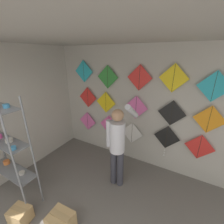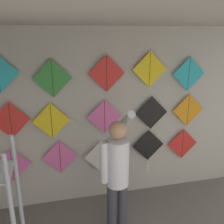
{
  "view_description": "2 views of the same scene",
  "coord_description": "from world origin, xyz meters",
  "px_view_note": "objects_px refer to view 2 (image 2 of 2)",
  "views": [
    {
      "loc": [
        1.11,
        0.16,
        2.59
      ],
      "look_at": [
        -0.48,
        3.01,
        1.33
      ],
      "focal_mm": 24.0,
      "sensor_mm": 36.0,
      "label": 1
    },
    {
      "loc": [
        -0.72,
        -0.36,
        2.7
      ],
      "look_at": [
        0.07,
        3.01,
        1.6
      ],
      "focal_mm": 40.0,
      "sensor_mm": 36.0,
      "label": 2
    }
  ],
  "objects_px": {
    "kite_7": "(105,117)",
    "kite_9": "(188,110)",
    "kite_11": "(52,78)",
    "kite_1": "(60,157)",
    "kite_5": "(10,120)",
    "kite_8": "(151,113)",
    "kite_14": "(189,74)",
    "kite_12": "(107,73)",
    "kite_0": "(12,165)",
    "kite_3": "(148,147)",
    "kite_6": "(51,121)",
    "kite_13": "(150,69)",
    "shopkeeper": "(117,171)",
    "kite_4": "(182,144)",
    "kite_2": "(101,156)"
  },
  "relations": [
    {
      "from": "kite_3",
      "to": "kite_13",
      "type": "xyz_separation_m",
      "value": [
        -0.03,
        0.0,
        1.32
      ]
    },
    {
      "from": "kite_12",
      "to": "kite_5",
      "type": "bearing_deg",
      "value": 180.0
    },
    {
      "from": "shopkeeper",
      "to": "kite_14",
      "type": "relative_size",
      "value": 3.25
    },
    {
      "from": "kite_3",
      "to": "kite_6",
      "type": "distance_m",
      "value": 1.67
    },
    {
      "from": "shopkeeper",
      "to": "kite_8",
      "type": "bearing_deg",
      "value": 42.47
    },
    {
      "from": "shopkeeper",
      "to": "kite_5",
      "type": "relative_size",
      "value": 3.25
    },
    {
      "from": "kite_7",
      "to": "kite_13",
      "type": "distance_m",
      "value": 1.01
    },
    {
      "from": "kite_1",
      "to": "kite_3",
      "type": "height_order",
      "value": "kite_3"
    },
    {
      "from": "kite_3",
      "to": "kite_13",
      "type": "bearing_deg",
      "value": 178.33
    },
    {
      "from": "shopkeeper",
      "to": "kite_9",
      "type": "bearing_deg",
      "value": 25.73
    },
    {
      "from": "kite_13",
      "to": "shopkeeper",
      "type": "bearing_deg",
      "value": -129.86
    },
    {
      "from": "kite_7",
      "to": "kite_11",
      "type": "relative_size",
      "value": 1.0
    },
    {
      "from": "kite_8",
      "to": "kite_13",
      "type": "relative_size",
      "value": 1.0
    },
    {
      "from": "kite_3",
      "to": "kite_4",
      "type": "distance_m",
      "value": 0.64
    },
    {
      "from": "kite_2",
      "to": "kite_14",
      "type": "xyz_separation_m",
      "value": [
        1.45,
        0.0,
        1.3
      ]
    },
    {
      "from": "kite_5",
      "to": "kite_13",
      "type": "bearing_deg",
      "value": 0.0
    },
    {
      "from": "kite_7",
      "to": "kite_9",
      "type": "bearing_deg",
      "value": 0.0
    },
    {
      "from": "kite_1",
      "to": "kite_5",
      "type": "height_order",
      "value": "kite_5"
    },
    {
      "from": "kite_7",
      "to": "kite_9",
      "type": "height_order",
      "value": "kite_9"
    },
    {
      "from": "kite_8",
      "to": "kite_14",
      "type": "height_order",
      "value": "kite_14"
    },
    {
      "from": "kite_2",
      "to": "kite_7",
      "type": "xyz_separation_m",
      "value": [
        0.07,
        0.0,
        0.68
      ]
    },
    {
      "from": "kite_8",
      "to": "kite_11",
      "type": "relative_size",
      "value": 1.0
    },
    {
      "from": "kite_0",
      "to": "kite_8",
      "type": "relative_size",
      "value": 1.0
    },
    {
      "from": "kite_3",
      "to": "kite_9",
      "type": "height_order",
      "value": "kite_9"
    },
    {
      "from": "kite_1",
      "to": "kite_13",
      "type": "xyz_separation_m",
      "value": [
        1.43,
        0.0,
        1.33
      ]
    },
    {
      "from": "shopkeeper",
      "to": "kite_0",
      "type": "relative_size",
      "value": 3.25
    },
    {
      "from": "shopkeeper",
      "to": "kite_12",
      "type": "distance_m",
      "value": 1.42
    },
    {
      "from": "kite_7",
      "to": "kite_2",
      "type": "bearing_deg",
      "value": 180.0
    },
    {
      "from": "kite_1",
      "to": "kite_5",
      "type": "distance_m",
      "value": 0.94
    },
    {
      "from": "kite_9",
      "to": "kite_14",
      "type": "height_order",
      "value": "kite_14"
    },
    {
      "from": "kite_1",
      "to": "kite_14",
      "type": "bearing_deg",
      "value": 0.0
    },
    {
      "from": "kite_5",
      "to": "kite_14",
      "type": "xyz_separation_m",
      "value": [
        2.76,
        0.0,
        0.57
      ]
    },
    {
      "from": "kite_3",
      "to": "kite_11",
      "type": "xyz_separation_m",
      "value": [
        -1.5,
        0.0,
        1.24
      ]
    },
    {
      "from": "kite_1",
      "to": "kite_4",
      "type": "xyz_separation_m",
      "value": [
        2.11,
        0.0,
        0.01
      ]
    },
    {
      "from": "kite_3",
      "to": "kite_13",
      "type": "height_order",
      "value": "kite_13"
    },
    {
      "from": "kite_6",
      "to": "kite_9",
      "type": "relative_size",
      "value": 1.0
    },
    {
      "from": "kite_2",
      "to": "kite_11",
      "type": "relative_size",
      "value": 1.0
    },
    {
      "from": "kite_2",
      "to": "kite_14",
      "type": "relative_size",
      "value": 1.0
    },
    {
      "from": "kite_0",
      "to": "kite_14",
      "type": "xyz_separation_m",
      "value": [
        2.82,
        0.0,
        1.28
      ]
    },
    {
      "from": "kite_0",
      "to": "kite_12",
      "type": "height_order",
      "value": "kite_12"
    },
    {
      "from": "kite_6",
      "to": "kite_12",
      "type": "xyz_separation_m",
      "value": [
        0.85,
        0.0,
        0.68
      ]
    },
    {
      "from": "kite_3",
      "to": "kite_8",
      "type": "relative_size",
      "value": 1.38
    },
    {
      "from": "kite_3",
      "to": "kite_8",
      "type": "xyz_separation_m",
      "value": [
        0.03,
        0.0,
        0.61
      ]
    },
    {
      "from": "kite_2",
      "to": "kite_13",
      "type": "height_order",
      "value": "kite_13"
    },
    {
      "from": "kite_8",
      "to": "kite_12",
      "type": "relative_size",
      "value": 1.0
    },
    {
      "from": "kite_11",
      "to": "kite_4",
      "type": "bearing_deg",
      "value": 0.0
    },
    {
      "from": "kite_6",
      "to": "kite_11",
      "type": "xyz_separation_m",
      "value": [
        0.06,
        0.0,
        0.64
      ]
    },
    {
      "from": "kite_7",
      "to": "kite_11",
      "type": "bearing_deg",
      "value": 180.0
    },
    {
      "from": "kite_5",
      "to": "kite_9",
      "type": "bearing_deg",
      "value": 0.0
    },
    {
      "from": "shopkeeper",
      "to": "kite_13",
      "type": "distance_m",
      "value": 1.62
    }
  ]
}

